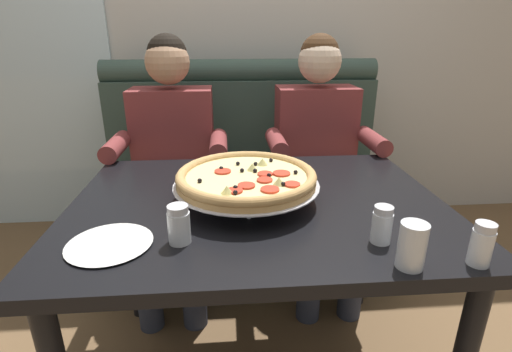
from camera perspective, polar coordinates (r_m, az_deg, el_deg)
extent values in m
cube|color=beige|center=(2.64, -2.71, 23.50)|extent=(6.00, 0.12, 2.80)
cube|color=white|center=(2.85, -33.14, 20.21)|extent=(1.10, 0.02, 2.80)
cube|color=#384C42|center=(2.20, -1.53, -7.58)|extent=(1.62, 0.60, 0.46)
cube|color=#384C42|center=(2.40, -2.15, 6.55)|extent=(1.62, 0.18, 0.65)
cylinder|color=#384C42|center=(2.33, -2.28, 15.51)|extent=(1.62, 0.14, 0.14)
cube|color=black|center=(1.26, 0.27, -4.55)|extent=(1.22, 0.91, 0.04)
cylinder|color=black|center=(1.83, -18.19, -10.42)|extent=(0.06, 0.06, 0.72)
cylinder|color=black|center=(1.89, 15.95, -9.16)|extent=(0.06, 0.06, 0.72)
cube|color=#2D3342|center=(1.86, -12.51, -3.21)|extent=(0.34, 0.40, 0.15)
cylinder|color=#2D3342|center=(1.81, -16.00, -15.38)|extent=(0.11, 0.11, 0.46)
cylinder|color=#2D3342|center=(1.78, -9.45, -15.46)|extent=(0.11, 0.11, 0.46)
cube|color=brown|center=(1.99, -12.18, 4.76)|extent=(0.40, 0.22, 0.56)
cylinder|color=brown|center=(1.82, -20.35, 4.20)|extent=(0.08, 0.28, 0.08)
cylinder|color=brown|center=(1.75, -5.67, 4.79)|extent=(0.08, 0.28, 0.08)
sphere|color=tan|center=(1.91, -13.21, 16.37)|extent=(0.21, 0.21, 0.21)
sphere|color=black|center=(1.91, -13.25, 17.44)|extent=(0.19, 0.19, 0.19)
cube|color=#2D3342|center=(1.90, 9.91, -2.51)|extent=(0.34, 0.40, 0.15)
cylinder|color=#2D3342|center=(1.81, 8.08, -14.71)|extent=(0.11, 0.11, 0.46)
cylinder|color=#2D3342|center=(1.86, 14.29, -14.12)|extent=(0.11, 0.11, 0.46)
cube|color=brown|center=(2.03, 8.77, 5.27)|extent=(0.40, 0.22, 0.56)
cylinder|color=brown|center=(1.76, 3.14, 5.00)|extent=(0.08, 0.28, 0.08)
cylinder|color=brown|center=(1.88, 17.23, 5.09)|extent=(0.08, 0.28, 0.08)
sphere|color=beige|center=(1.94, 9.58, 16.69)|extent=(0.21, 0.21, 0.21)
sphere|color=#472D19|center=(1.95, 9.57, 17.74)|extent=(0.19, 0.19, 0.19)
cylinder|color=silver|center=(1.13, -1.08, -5.05)|extent=(0.01, 0.01, 0.06)
cylinder|color=silver|center=(1.29, -6.31, -1.62)|extent=(0.01, 0.01, 0.06)
cylinder|color=silver|center=(1.30, 3.10, -1.34)|extent=(0.01, 0.01, 0.06)
torus|color=silver|center=(1.23, -1.45, -1.57)|extent=(0.26, 0.26, 0.01)
cylinder|color=silver|center=(1.22, -1.45, -1.22)|extent=(0.47, 0.47, 0.00)
cylinder|color=tan|center=(1.22, -1.45, -0.74)|extent=(0.45, 0.45, 0.02)
torus|color=tan|center=(1.21, -1.46, 0.09)|extent=(0.45, 0.45, 0.03)
cylinder|color=beige|center=(1.22, -1.46, -0.13)|extent=(0.39, 0.39, 0.01)
cylinder|color=red|center=(1.14, 5.47, -1.26)|extent=(0.05, 0.05, 0.01)
cylinder|color=red|center=(1.09, -3.25, -2.21)|extent=(0.05, 0.05, 0.01)
cylinder|color=red|center=(1.13, -1.45, -1.45)|extent=(0.05, 0.05, 0.01)
cylinder|color=red|center=(1.10, 2.12, -2.04)|extent=(0.06, 0.06, 0.01)
cylinder|color=red|center=(1.17, 1.31, -0.61)|extent=(0.05, 0.05, 0.01)
cylinder|color=red|center=(1.22, 1.38, 0.31)|extent=(0.05, 0.05, 0.01)
cylinder|color=red|center=(1.25, -5.04, 0.71)|extent=(0.05, 0.05, 0.01)
cylinder|color=red|center=(1.22, 3.88, 0.35)|extent=(0.06, 0.06, 0.01)
sphere|color=black|center=(1.07, -3.13, -2.49)|extent=(0.01, 0.01, 0.01)
sphere|color=black|center=(1.23, 6.01, 0.55)|extent=(0.01, 0.01, 0.01)
sphere|color=black|center=(1.17, -8.48, -0.69)|extent=(0.01, 0.01, 0.01)
sphere|color=black|center=(1.11, -3.13, -1.72)|extent=(0.01, 0.01, 0.01)
sphere|color=black|center=(1.31, -2.75, 1.91)|extent=(0.01, 0.01, 0.01)
sphere|color=black|center=(1.24, -2.12, 0.87)|extent=(0.01, 0.01, 0.01)
sphere|color=black|center=(1.20, 1.96, 0.11)|extent=(0.01, 0.01, 0.01)
sphere|color=black|center=(1.30, -0.18, 1.85)|extent=(0.01, 0.01, 0.01)
sphere|color=black|center=(1.34, 2.27, 2.41)|extent=(0.01, 0.01, 0.01)
sphere|color=black|center=(1.13, 4.12, -1.20)|extent=(0.01, 0.01, 0.01)
sphere|color=black|center=(1.26, -5.26, 1.17)|extent=(0.01, 0.01, 0.01)
sphere|color=black|center=(1.24, -0.13, 0.81)|extent=(0.01, 0.01, 0.01)
cone|color=#CCC675|center=(1.31, 0.97, 2.17)|extent=(0.04, 0.04, 0.02)
cone|color=#CCC675|center=(1.14, 3.48, -0.75)|extent=(0.04, 0.04, 0.02)
cone|color=#CCC675|center=(1.25, -0.57, 1.39)|extent=(0.04, 0.04, 0.02)
cone|color=#CCC675|center=(1.08, -4.40, -2.07)|extent=(0.04, 0.04, 0.02)
cylinder|color=white|center=(1.05, 30.76, -9.28)|extent=(0.05, 0.05, 0.09)
cylinder|color=#A82D19|center=(1.06, 30.61, -10.01)|extent=(0.04, 0.04, 0.06)
cylinder|color=silver|center=(1.03, 31.32, -6.61)|extent=(0.05, 0.05, 0.02)
cylinder|color=white|center=(1.02, -11.50, -7.63)|extent=(0.06, 0.06, 0.09)
cylinder|color=silver|center=(1.02, -11.45, -8.28)|extent=(0.05, 0.05, 0.06)
cylinder|color=silver|center=(0.99, -11.72, -4.94)|extent=(0.05, 0.05, 0.02)
cylinder|color=white|center=(1.05, 18.39, -7.43)|extent=(0.05, 0.05, 0.08)
cylinder|color=#4C6633|center=(1.06, 18.30, -8.14)|extent=(0.05, 0.05, 0.05)
cylinder|color=silver|center=(1.03, 18.71, -4.90)|extent=(0.05, 0.05, 0.02)
cylinder|color=white|center=(1.07, -21.18, -9.55)|extent=(0.16, 0.16, 0.01)
cone|color=white|center=(1.07, -21.24, -9.14)|extent=(0.22, 0.22, 0.01)
cylinder|color=silver|center=(0.96, 22.44, -9.68)|extent=(0.06, 0.06, 0.11)
cylinder|color=white|center=(0.98, 22.19, -11.25)|extent=(0.06, 0.06, 0.05)
cylinder|color=black|center=(3.53, -20.48, 2.07)|extent=(0.02, 0.02, 0.44)
cylinder|color=black|center=(3.67, -23.93, 2.29)|extent=(0.02, 0.02, 0.44)
cylinder|color=black|center=(3.33, -22.79, 0.64)|extent=(0.02, 0.02, 0.44)
cylinder|color=black|center=(3.48, -26.33, 0.93)|extent=(0.02, 0.02, 0.44)
cylinder|color=black|center=(3.44, -23.92, 5.09)|extent=(0.40, 0.40, 0.02)
cube|color=black|center=(3.27, -26.02, 7.70)|extent=(0.31, 0.11, 0.42)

